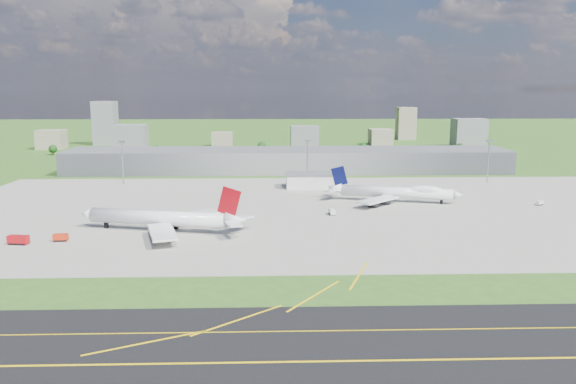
{
  "coord_description": "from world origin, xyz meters",
  "views": [
    {
      "loc": [
        -11.86,
        -218.47,
        56.09
      ],
      "look_at": [
        -3.99,
        37.35,
        9.0
      ],
      "focal_mm": 35.0,
      "sensor_mm": 36.0,
      "label": 1
    }
  ],
  "objects_px": {
    "van_white_near": "(332,212)",
    "van_white_far": "(540,203)",
    "fire_truck": "(18,240)",
    "crash_tender": "(61,238)",
    "airliner_blue_quad": "(396,192)",
    "airliner_red_twin": "(164,219)",
    "tug_yellow": "(170,240)"
  },
  "relations": [
    {
      "from": "airliner_blue_quad",
      "to": "crash_tender",
      "type": "relative_size",
      "value": 11.97
    },
    {
      "from": "airliner_red_twin",
      "to": "tug_yellow",
      "type": "height_order",
      "value": "airliner_red_twin"
    },
    {
      "from": "tug_yellow",
      "to": "crash_tender",
      "type": "bearing_deg",
      "value": 132.9
    },
    {
      "from": "airliner_blue_quad",
      "to": "fire_truck",
      "type": "xyz_separation_m",
      "value": [
        -155.41,
        -74.23,
        -3.19
      ]
    },
    {
      "from": "van_white_near",
      "to": "van_white_far",
      "type": "distance_m",
      "value": 105.32
    },
    {
      "from": "crash_tender",
      "to": "van_white_far",
      "type": "xyz_separation_m",
      "value": [
        209.94,
        59.47,
        -0.28
      ]
    },
    {
      "from": "crash_tender",
      "to": "tug_yellow",
      "type": "xyz_separation_m",
      "value": [
        41.08,
        -1.86,
        -0.49
      ]
    },
    {
      "from": "crash_tender",
      "to": "van_white_near",
      "type": "relative_size",
      "value": 1.07
    },
    {
      "from": "airliner_red_twin",
      "to": "van_white_near",
      "type": "height_order",
      "value": "airliner_red_twin"
    },
    {
      "from": "van_white_near",
      "to": "airliner_blue_quad",
      "type": "bearing_deg",
      "value": -57.23
    },
    {
      "from": "fire_truck",
      "to": "van_white_far",
      "type": "xyz_separation_m",
      "value": [
        223.81,
        63.34,
        -0.53
      ]
    },
    {
      "from": "fire_truck",
      "to": "van_white_far",
      "type": "height_order",
      "value": "fire_truck"
    },
    {
      "from": "tug_yellow",
      "to": "van_white_near",
      "type": "bearing_deg",
      "value": -10.74
    },
    {
      "from": "airliner_blue_quad",
      "to": "fire_truck",
      "type": "relative_size",
      "value": 8.45
    },
    {
      "from": "fire_truck",
      "to": "crash_tender",
      "type": "xyz_separation_m",
      "value": [
        13.86,
        3.87,
        -0.25
      ]
    },
    {
      "from": "crash_tender",
      "to": "van_white_near",
      "type": "distance_m",
      "value": 114.02
    },
    {
      "from": "fire_truck",
      "to": "crash_tender",
      "type": "height_order",
      "value": "fire_truck"
    },
    {
      "from": "fire_truck",
      "to": "tug_yellow",
      "type": "relative_size",
      "value": 1.97
    },
    {
      "from": "fire_truck",
      "to": "van_white_far",
      "type": "bearing_deg",
      "value": 23.98
    },
    {
      "from": "crash_tender",
      "to": "fire_truck",
      "type": "bearing_deg",
      "value": -170.32
    },
    {
      "from": "airliner_red_twin",
      "to": "fire_truck",
      "type": "distance_m",
      "value": 52.87
    },
    {
      "from": "airliner_blue_quad",
      "to": "fire_truck",
      "type": "height_order",
      "value": "airliner_blue_quad"
    },
    {
      "from": "van_white_far",
      "to": "van_white_near",
      "type": "bearing_deg",
      "value": 153.13
    },
    {
      "from": "airliner_blue_quad",
      "to": "van_white_far",
      "type": "bearing_deg",
      "value": 6.5
    },
    {
      "from": "fire_truck",
      "to": "crash_tender",
      "type": "bearing_deg",
      "value": 23.8
    },
    {
      "from": "fire_truck",
      "to": "van_white_near",
      "type": "distance_m",
      "value": 128.35
    },
    {
      "from": "van_white_far",
      "to": "airliner_blue_quad",
      "type": "bearing_deg",
      "value": 134.34
    },
    {
      "from": "airliner_red_twin",
      "to": "tug_yellow",
      "type": "relative_size",
      "value": 17.62
    },
    {
      "from": "fire_truck",
      "to": "van_white_far",
      "type": "relative_size",
      "value": 1.71
    },
    {
      "from": "airliner_blue_quad",
      "to": "van_white_far",
      "type": "height_order",
      "value": "airliner_blue_quad"
    },
    {
      "from": "van_white_near",
      "to": "van_white_far",
      "type": "bearing_deg",
      "value": -86.53
    },
    {
      "from": "tug_yellow",
      "to": "van_white_near",
      "type": "relative_size",
      "value": 0.77
    }
  ]
}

